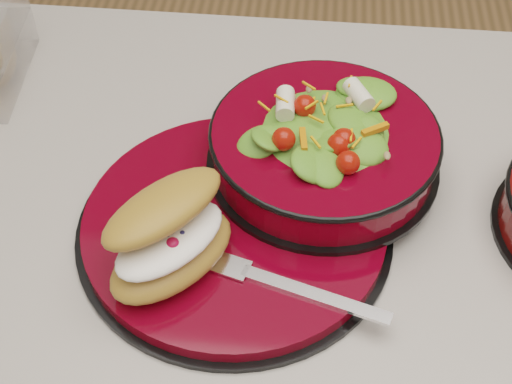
# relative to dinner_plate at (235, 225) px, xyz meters

# --- Properties ---
(dinner_plate) EXTENTS (0.32, 0.32, 0.02)m
(dinner_plate) POSITION_rel_dinner_plate_xyz_m (0.00, 0.00, 0.00)
(dinner_plate) COLOR black
(dinner_plate) RESTS_ON island_counter
(salad_bowl) EXTENTS (0.25, 0.25, 0.10)m
(salad_bowl) POSITION_rel_dinner_plate_xyz_m (0.08, 0.09, 0.05)
(salad_bowl) COLOR black
(salad_bowl) RESTS_ON dinner_plate
(croissant) EXTENTS (0.14, 0.16, 0.08)m
(croissant) POSITION_rel_dinner_plate_xyz_m (-0.05, -0.06, 0.05)
(croissant) COLOR #AA7134
(croissant) RESTS_ON dinner_plate
(fork) EXTENTS (0.18, 0.07, 0.00)m
(fork) POSITION_rel_dinner_plate_xyz_m (0.06, -0.08, 0.01)
(fork) COLOR silver
(fork) RESTS_ON dinner_plate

